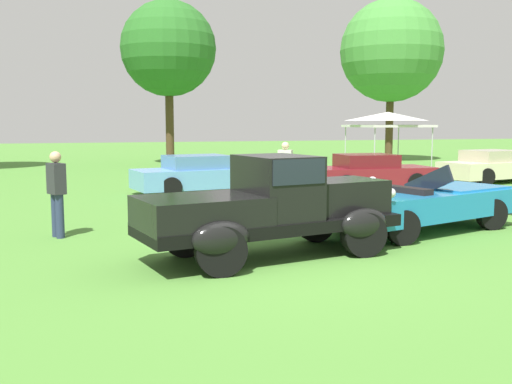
{
  "coord_description": "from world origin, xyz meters",
  "views": [
    {
      "loc": [
        -3.1,
        -8.52,
        2.24
      ],
      "look_at": [
        0.06,
        1.73,
        0.96
      ],
      "focal_mm": 40.74,
      "sensor_mm": 36.0,
      "label": 1
    }
  ],
  "objects_px": {
    "feature_pickup_truck": "(272,206)",
    "spectator_between_cars": "(57,191)",
    "show_car_cream": "(494,167)",
    "canopy_tent_left_field": "(388,119)",
    "show_car_burgundy": "(370,173)",
    "spectator_near_truck": "(285,169)",
    "show_car_skyblue": "(201,175)",
    "neighbor_convertible": "(423,203)"
  },
  "relations": [
    {
      "from": "feature_pickup_truck",
      "to": "canopy_tent_left_field",
      "type": "distance_m",
      "value": 16.97
    },
    {
      "from": "neighbor_convertible",
      "to": "show_car_skyblue",
      "type": "xyz_separation_m",
      "value": [
        -3.13,
        7.65,
        0.02
      ]
    },
    {
      "from": "feature_pickup_truck",
      "to": "show_car_burgundy",
      "type": "bearing_deg",
      "value": 52.66
    },
    {
      "from": "spectator_near_truck",
      "to": "spectator_between_cars",
      "type": "bearing_deg",
      "value": -147.36
    },
    {
      "from": "neighbor_convertible",
      "to": "canopy_tent_left_field",
      "type": "relative_size",
      "value": 1.59
    },
    {
      "from": "neighbor_convertible",
      "to": "show_car_skyblue",
      "type": "relative_size",
      "value": 1.08
    },
    {
      "from": "show_car_burgundy",
      "to": "spectator_between_cars",
      "type": "bearing_deg",
      "value": -151.68
    },
    {
      "from": "feature_pickup_truck",
      "to": "canopy_tent_left_field",
      "type": "bearing_deg",
      "value": 53.9
    },
    {
      "from": "spectator_near_truck",
      "to": "canopy_tent_left_field",
      "type": "xyz_separation_m",
      "value": [
        7.27,
        6.89,
        1.51
      ]
    },
    {
      "from": "show_car_cream",
      "to": "feature_pickup_truck",
      "type": "bearing_deg",
      "value": -142.48
    },
    {
      "from": "neighbor_convertible",
      "to": "show_car_burgundy",
      "type": "bearing_deg",
      "value": 70.85
    },
    {
      "from": "feature_pickup_truck",
      "to": "show_car_cream",
      "type": "relative_size",
      "value": 1.02
    },
    {
      "from": "canopy_tent_left_field",
      "to": "spectator_near_truck",
      "type": "bearing_deg",
      "value": -136.53
    },
    {
      "from": "feature_pickup_truck",
      "to": "spectator_between_cars",
      "type": "xyz_separation_m",
      "value": [
        -3.49,
        2.81,
        0.05
      ]
    },
    {
      "from": "spectator_near_truck",
      "to": "neighbor_convertible",
      "type": "bearing_deg",
      "value": -78.46
    },
    {
      "from": "show_car_cream",
      "to": "canopy_tent_left_field",
      "type": "bearing_deg",
      "value": 113.56
    },
    {
      "from": "show_car_cream",
      "to": "spectator_between_cars",
      "type": "distance_m",
      "value": 16.66
    },
    {
      "from": "feature_pickup_truck",
      "to": "show_car_skyblue",
      "type": "relative_size",
      "value": 1.04
    },
    {
      "from": "show_car_cream",
      "to": "spectator_near_truck",
      "type": "relative_size",
      "value": 2.69
    },
    {
      "from": "show_car_cream",
      "to": "canopy_tent_left_field",
      "type": "distance_m",
      "value": 5.24
    },
    {
      "from": "show_car_burgundy",
      "to": "show_car_cream",
      "type": "distance_m",
      "value": 5.97
    },
    {
      "from": "show_car_skyblue",
      "to": "show_car_burgundy",
      "type": "height_order",
      "value": "same"
    },
    {
      "from": "show_car_skyblue",
      "to": "neighbor_convertible",
      "type": "bearing_deg",
      "value": -67.78
    },
    {
      "from": "neighbor_convertible",
      "to": "feature_pickup_truck",
      "type": "bearing_deg",
      "value": -160.06
    },
    {
      "from": "show_car_cream",
      "to": "spectator_between_cars",
      "type": "relative_size",
      "value": 2.69
    },
    {
      "from": "show_car_burgundy",
      "to": "spectator_near_truck",
      "type": "height_order",
      "value": "spectator_near_truck"
    },
    {
      "from": "show_car_cream",
      "to": "spectator_between_cars",
      "type": "height_order",
      "value": "spectator_between_cars"
    },
    {
      "from": "show_car_burgundy",
      "to": "spectator_near_truck",
      "type": "relative_size",
      "value": 2.44
    },
    {
      "from": "show_car_skyblue",
      "to": "show_car_burgundy",
      "type": "distance_m",
      "value": 5.52
    },
    {
      "from": "show_car_skyblue",
      "to": "spectator_between_cars",
      "type": "bearing_deg",
      "value": -123.67
    },
    {
      "from": "feature_pickup_truck",
      "to": "show_car_cream",
      "type": "distance_m",
      "value": 15.03
    },
    {
      "from": "feature_pickup_truck",
      "to": "show_car_skyblue",
      "type": "bearing_deg",
      "value": 85.84
    },
    {
      "from": "neighbor_convertible",
      "to": "spectator_between_cars",
      "type": "bearing_deg",
      "value": 168.83
    },
    {
      "from": "show_car_cream",
      "to": "canopy_tent_left_field",
      "type": "height_order",
      "value": "canopy_tent_left_field"
    },
    {
      "from": "spectator_near_truck",
      "to": "show_car_cream",
      "type": "bearing_deg",
      "value": 14.52
    },
    {
      "from": "spectator_between_cars",
      "to": "show_car_cream",
      "type": "bearing_deg",
      "value": 22.38
    },
    {
      "from": "show_car_skyblue",
      "to": "show_car_cream",
      "type": "height_order",
      "value": "same"
    },
    {
      "from": "show_car_cream",
      "to": "spectator_near_truck",
      "type": "xyz_separation_m",
      "value": [
        -9.24,
        -2.39,
        0.31
      ]
    },
    {
      "from": "show_car_skyblue",
      "to": "canopy_tent_left_field",
      "type": "bearing_deg",
      "value": 26.46
    },
    {
      "from": "feature_pickup_truck",
      "to": "spectator_near_truck",
      "type": "relative_size",
      "value": 2.75
    },
    {
      "from": "neighbor_convertible",
      "to": "spectator_between_cars",
      "type": "distance_m",
      "value": 7.42
    },
    {
      "from": "neighbor_convertible",
      "to": "canopy_tent_left_field",
      "type": "bearing_deg",
      "value": 63.31
    }
  ]
}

